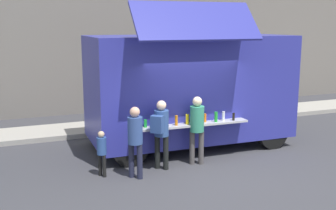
{
  "coord_description": "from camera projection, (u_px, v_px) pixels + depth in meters",
  "views": [
    {
      "loc": [
        -4.28,
        -8.38,
        3.42
      ],
      "look_at": [
        -0.31,
        1.48,
        1.3
      ],
      "focal_mm": 43.85,
      "sensor_mm": 36.0,
      "label": 1
    }
  ],
  "objects": [
    {
      "name": "ground_plane",
      "position": [
        203.0,
        168.0,
        9.86
      ],
      "size": [
        60.0,
        60.0,
        0.0
      ],
      "primitive_type": "plane",
      "color": "#38383D"
    },
    {
      "name": "curb_strip",
      "position": [
        36.0,
        134.0,
        12.63
      ],
      "size": [
        28.0,
        1.6,
        0.15
      ],
      "primitive_type": "cube",
      "color": "#9E998E",
      "rests_on": "ground"
    },
    {
      "name": "food_truck_main",
      "position": [
        190.0,
        87.0,
        11.4
      ],
      "size": [
        5.54,
        3.38,
        3.93
      ],
      "rotation": [
        0.0,
        0.0,
        -0.02
      ],
      "color": "#2D3198",
      "rests_on": "ground"
    },
    {
      "name": "trash_bin",
      "position": [
        268.0,
        102.0,
        15.32
      ],
      "size": [
        0.6,
        0.6,
        1.03
      ],
      "primitive_type": "cylinder",
      "color": "#2C5E39",
      "rests_on": "ground"
    },
    {
      "name": "customer_front_ordering",
      "position": [
        197.0,
        124.0,
        9.96
      ],
      "size": [
        0.34,
        0.34,
        1.69
      ],
      "rotation": [
        0.0,
        0.0,
        1.16
      ],
      "color": "#494545",
      "rests_on": "ground"
    },
    {
      "name": "customer_mid_with_backpack",
      "position": [
        161.0,
        128.0,
        9.59
      ],
      "size": [
        0.51,
        0.52,
        1.66
      ],
      "rotation": [
        0.0,
        0.0,
        0.81
      ],
      "color": "black",
      "rests_on": "ground"
    },
    {
      "name": "customer_rear_waiting",
      "position": [
        135.0,
        136.0,
        9.05
      ],
      "size": [
        0.33,
        0.33,
        1.63
      ],
      "rotation": [
        0.0,
        0.0,
        0.73
      ],
      "color": "#1F2239",
      "rests_on": "ground"
    },
    {
      "name": "child_near_queue",
      "position": [
        102.0,
        149.0,
        9.22
      ],
      "size": [
        0.22,
        0.22,
        1.06
      ],
      "rotation": [
        0.0,
        0.0,
        0.48
      ],
      "color": "black",
      "rests_on": "ground"
    }
  ]
}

